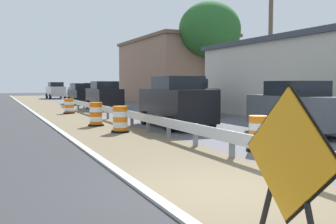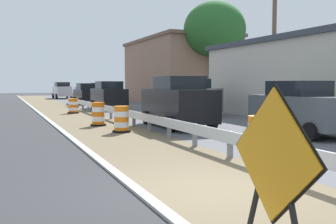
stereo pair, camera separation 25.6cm
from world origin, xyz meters
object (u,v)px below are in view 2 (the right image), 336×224
car_trailing_near_lane (96,91)px  car_lead_far_lane (109,95)px  car_distant_c (301,108)px  car_trailing_far_lane (86,94)px  car_lead_near_lane (178,102)px  traffic_barrel_close (121,120)px  car_distant_b (62,90)px  car_mid_far_lane (83,90)px  car_distant_a (193,97)px  warning_sign_diamond (273,162)px  traffic_barrel_mid (98,115)px  traffic_barrel_nearest (257,136)px  traffic_barrel_far (73,107)px  utility_pole_near (274,40)px

car_trailing_near_lane → car_lead_far_lane: size_ratio=0.94×
car_trailing_near_lane → car_distant_c: 35.00m
car_trailing_far_lane → car_distant_c: car_distant_c is taller
car_trailing_near_lane → car_lead_near_lane: bearing=-6.8°
traffic_barrel_close → car_lead_far_lane: size_ratio=0.24×
car_trailing_far_lane → car_distant_b: bearing=-0.7°
car_distant_b → car_trailing_near_lane: bearing=-150.0°
car_mid_far_lane → car_distant_a: car_distant_a is taller
warning_sign_diamond → car_mid_far_lane: 52.77m
traffic_barrel_mid → car_distant_b: 34.35m
traffic_barrel_mid → car_distant_b: size_ratio=0.25×
warning_sign_diamond → traffic_barrel_close: (1.54, 11.29, -0.58)m
traffic_barrel_nearest → car_mid_far_lane: (4.00, 46.64, 0.53)m
car_lead_far_lane → car_distant_c: size_ratio=1.02×
traffic_barrel_nearest → car_trailing_near_lane: car_trailing_near_lane is taller
traffic_barrel_mid → car_distant_a: car_distant_a is taller
traffic_barrel_nearest → car_mid_far_lane: car_mid_far_lane is taller
warning_sign_diamond → car_distant_a: size_ratio=0.47×
traffic_barrel_nearest → car_trailing_far_lane: (0.73, 27.90, 0.50)m
car_lead_near_lane → car_distant_a: bearing=-31.1°
traffic_barrel_nearest → traffic_barrel_mid: (-2.61, 8.45, 0.03)m
traffic_barrel_nearest → traffic_barrel_mid: traffic_barrel_mid is taller
traffic_barrel_nearest → car_distant_b: car_distant_b is taller
traffic_barrel_close → traffic_barrel_far: bearing=90.6°
car_distant_c → utility_pole_near: (3.64, 6.23, 3.32)m
utility_pole_near → car_distant_a: bearing=135.7°
car_lead_far_lane → warning_sign_diamond: bearing=169.6°
warning_sign_diamond → car_distant_b: (4.36, 48.20, 0.01)m
car_lead_near_lane → car_lead_far_lane: 13.20m
traffic_barrel_mid → utility_pole_near: size_ratio=0.13×
warning_sign_diamond → car_distant_a: car_distant_a is taller
car_trailing_near_lane → utility_pole_near: bearing=6.3°
car_distant_b → utility_pole_near: size_ratio=0.52×
traffic_barrel_far → car_trailing_far_lane: car_trailing_far_lane is taller
car_distant_a → car_lead_far_lane: bearing=-156.7°
car_distant_b → car_lead_far_lane: bearing=179.0°
traffic_barrel_far → car_trailing_near_lane: 21.78m
traffic_barrel_close → warning_sign_diamond: bearing=-97.7°
warning_sign_diamond → car_lead_near_lane: size_ratio=0.41×
car_lead_far_lane → car_mid_far_lane: bearing=-6.9°
car_lead_far_lane → car_trailing_near_lane: bearing=-9.8°
car_trailing_far_lane → car_lead_near_lane: bearing=177.8°
car_mid_far_lane → car_distant_a: 34.82m
car_lead_near_lane → car_distant_a: car_lead_near_lane is taller
traffic_barrel_mid → traffic_barrel_far: (0.20, 8.02, -0.06)m
car_distant_a → car_mid_far_lane: bearing=-178.8°
traffic_barrel_far → car_distant_a: size_ratio=0.23×
utility_pole_near → car_trailing_near_lane: bearing=96.9°
traffic_barrel_nearest → car_distant_a: (3.97, 11.81, 0.65)m
traffic_barrel_mid → car_distant_a: size_ratio=0.26×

